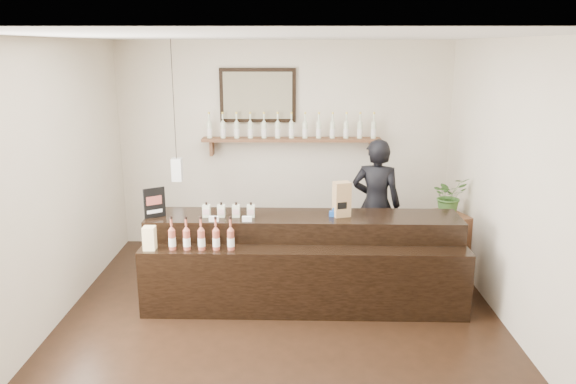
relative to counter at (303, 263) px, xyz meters
The scene contains 10 objects.
ground 0.76m from the counter, 111.82° to the right, with size 5.00×5.00×0.00m, color black.
room_shell 1.40m from the counter, 111.82° to the right, with size 5.00×5.00×5.00m.
back_wall_decor 2.26m from the counter, 101.75° to the left, with size 2.66×0.96×1.69m.
counter is the anchor object (origin of this frame).
promo_sign 1.71m from the counter, behind, with size 0.21×0.14×0.33m.
paper_bag 0.81m from the counter, 14.21° to the left, with size 0.20×0.17×0.38m.
tape_dispenser 0.65m from the counter, 14.76° to the left, with size 0.13×0.07×0.10m.
side_cabinet 1.96m from the counter, 25.32° to the left, with size 0.52×0.61×0.75m.
potted_plant 2.03m from the counter, 25.32° to the left, with size 0.41×0.36×0.46m, color #3B6528.
shopkeeper 1.42m from the counter, 46.78° to the left, with size 0.68×0.45×1.86m, color black.
Camera 1 is at (0.12, -5.10, 2.71)m, focal length 35.00 mm.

